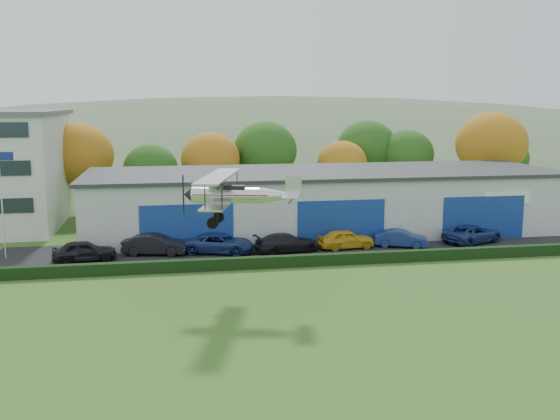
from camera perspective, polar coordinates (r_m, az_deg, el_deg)
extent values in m
plane|color=#3C631F|center=(28.60, 7.59, -13.37)|extent=(300.00, 300.00, 0.00)
cube|color=black|center=(48.66, 3.55, -3.51)|extent=(48.00, 9.00, 0.05)
cube|color=black|center=(44.05, 5.01, -4.45)|extent=(46.00, 0.60, 0.80)
cube|color=#B2B7BC|center=(55.32, 3.91, 0.71)|extent=(40.00, 12.00, 5.00)
cube|color=#2D3033|center=(54.97, 3.94, 3.44)|extent=(40.60, 12.60, 0.30)
cube|color=navy|center=(47.93, -8.41, -1.63)|extent=(7.00, 0.12, 3.60)
cube|color=navy|center=(49.68, 5.57, -1.17)|extent=(7.00, 0.12, 3.60)
cube|color=navy|center=(54.10, 17.91, -0.70)|extent=(7.00, 0.12, 3.60)
cylinder|color=silver|center=(49.05, -23.83, 0.50)|extent=(0.10, 0.10, 8.00)
cube|color=navy|center=(48.54, -23.54, 4.48)|extent=(1.00, 0.04, 0.60)
cylinder|color=#3D2614|center=(66.34, -17.52, 0.99)|extent=(0.36, 0.36, 3.15)
ellipsoid|color=#AD7015|center=(65.84, -17.72, 4.82)|extent=(6.84, 6.84, 6.16)
cylinder|color=#3D2614|center=(63.85, -11.50, 0.60)|extent=(0.36, 0.36, 2.45)
ellipsoid|color=#1E4C14|center=(63.40, -11.60, 3.69)|extent=(5.32, 5.32, 4.79)
cylinder|color=#3D2614|center=(65.90, -6.24, 1.18)|extent=(0.36, 0.36, 2.80)
ellipsoid|color=#AD7015|center=(65.43, -6.30, 4.61)|extent=(6.08, 6.08, 5.47)
cylinder|color=#3D2614|center=(68.47, -1.33, 1.71)|extent=(0.36, 0.36, 3.15)
ellipsoid|color=#1E4C14|center=(67.99, -1.35, 5.43)|extent=(6.84, 6.84, 6.16)
cylinder|color=#3D2614|center=(68.24, 5.58, 1.34)|extent=(0.36, 0.36, 2.45)
ellipsoid|color=#AD7015|center=(67.82, 5.63, 4.23)|extent=(5.32, 5.32, 4.79)
cylinder|color=#3D2614|center=(72.61, 11.26, 1.84)|extent=(0.36, 0.36, 2.80)
ellipsoid|color=#1E4C14|center=(72.18, 11.36, 4.96)|extent=(6.08, 6.08, 5.47)
cylinder|color=#3D2614|center=(72.29, 18.34, 1.78)|extent=(0.36, 0.36, 3.50)
ellipsoid|color=#AD7015|center=(71.81, 18.55, 5.69)|extent=(7.60, 7.60, 6.84)
cylinder|color=#3D2614|center=(77.75, 19.54, 1.85)|extent=(0.36, 0.36, 2.45)
ellipsoid|color=#1E4C14|center=(77.38, 19.68, 4.39)|extent=(5.32, 5.32, 4.79)
cylinder|color=#3D2614|center=(71.56, -22.64, 0.88)|extent=(0.36, 0.36, 2.10)
ellipsoid|color=#AD7015|center=(71.20, -22.80, 3.24)|extent=(4.56, 4.56, 4.10)
cylinder|color=#3D2614|center=(73.13, 7.77, 2.14)|extent=(0.36, 0.36, 3.15)
ellipsoid|color=#1E4C14|center=(72.67, 7.85, 5.62)|extent=(6.84, 6.84, 6.16)
ellipsoid|color=#4C6642|center=(169.51, -0.25, 0.77)|extent=(320.00, 196.00, 56.00)
ellipsoid|color=#4C6642|center=(193.15, 20.71, 2.89)|extent=(240.00, 126.00, 36.00)
imported|color=black|center=(46.67, -17.27, -3.55)|extent=(4.63, 2.49, 1.50)
imported|color=black|center=(47.39, -11.24, -3.05)|extent=(4.93, 2.51, 1.55)
imported|color=navy|center=(47.25, -5.48, -3.01)|extent=(5.70, 3.83, 1.45)
imported|color=black|center=(47.29, 0.62, -2.98)|extent=(5.17, 2.89, 1.42)
imported|color=gold|center=(48.70, 5.98, -2.61)|extent=(4.52, 2.23, 1.48)
imported|color=navy|center=(49.83, 10.90, -2.54)|extent=(4.29, 2.82, 1.34)
imported|color=navy|center=(52.69, 17.01, -2.06)|extent=(5.73, 4.33, 1.45)
cylinder|color=silver|center=(35.75, -4.93, 1.37)|extent=(3.93, 1.85, 0.91)
cone|color=silver|center=(35.37, -0.09, 1.31)|extent=(2.37, 1.44, 0.91)
cone|color=black|center=(36.18, -8.31, 1.40)|extent=(0.72, 1.01, 0.91)
cube|color=maroon|center=(35.69, -4.45, 1.44)|extent=(4.33, 1.98, 0.06)
cube|color=black|center=(35.61, -4.14, 2.03)|extent=(1.32, 0.89, 0.25)
cube|color=silver|center=(35.83, -5.24, 0.89)|extent=(3.07, 7.33, 0.10)
cube|color=silver|center=(35.68, -5.59, 3.05)|extent=(3.27, 7.75, 0.10)
cylinder|color=black|center=(33.27, -6.81, 1.37)|extent=(0.07, 0.07, 1.31)
cylinder|color=black|center=(33.10, -5.27, 1.35)|extent=(0.07, 0.07, 1.31)
cylinder|color=black|center=(38.37, -5.24, 2.52)|extent=(0.07, 0.07, 1.31)
cylinder|color=black|center=(38.22, -3.90, 2.51)|extent=(0.07, 0.07, 1.31)
cylinder|color=black|center=(35.38, -5.68, 2.42)|extent=(0.11, 0.22, 0.75)
cylinder|color=black|center=(36.07, -5.48, 2.56)|extent=(0.11, 0.22, 0.75)
cylinder|color=black|center=(35.58, -5.98, -0.09)|extent=(0.25, 0.70, 1.23)
cylinder|color=black|center=(36.41, -5.73, 0.14)|extent=(0.25, 0.70, 1.23)
cylinder|color=black|center=(36.10, -5.84, -0.92)|extent=(0.56, 1.87, 0.07)
cylinder|color=black|center=(35.23, -6.11, -1.19)|extent=(0.66, 0.30, 0.64)
cylinder|color=black|center=(36.98, -5.58, -0.66)|extent=(0.66, 0.30, 0.64)
cylinder|color=black|center=(35.35, 1.04, 0.89)|extent=(0.37, 0.15, 0.42)
cube|color=silver|center=(35.30, 1.05, 1.38)|extent=(1.55, 2.76, 0.06)
cube|color=silver|center=(35.23, 1.21, 2.19)|extent=(0.89, 0.29, 1.11)
cube|color=black|center=(36.24, -8.73, 1.40)|extent=(0.09, 0.13, 2.22)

